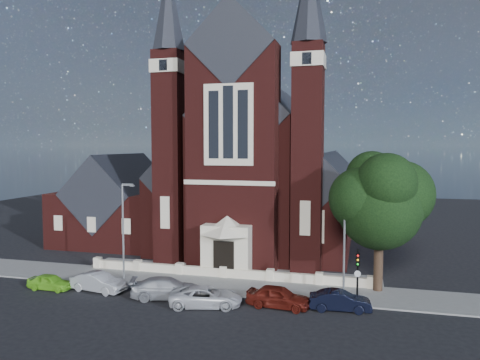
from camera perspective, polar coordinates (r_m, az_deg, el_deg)
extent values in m
plane|color=black|center=(48.39, 0.96, -9.17)|extent=(120.00, 120.00, 0.00)
cube|color=slate|center=(38.62, -2.86, -12.67)|extent=(60.00, 5.00, 0.12)
cube|color=slate|center=(42.30, -1.19, -11.15)|extent=(26.00, 3.00, 0.14)
cube|color=beige|center=(40.45, -1.98, -11.88)|extent=(24.00, 0.40, 0.90)
cube|color=#441412|center=(56.98, 3.37, -0.01)|extent=(10.00, 30.00, 14.00)
cube|color=black|center=(56.89, 3.40, 7.03)|extent=(10.00, 30.20, 10.00)
cube|color=#441412|center=(58.27, -4.10, -2.89)|extent=(5.00, 26.00, 8.00)
cube|color=#441412|center=(55.31, 10.80, -3.34)|extent=(5.00, 26.00, 8.00)
cube|color=black|center=(57.91, -4.12, 1.04)|extent=(5.01, 26.20, 5.01)
cube|color=black|center=(54.93, 10.86, 0.80)|extent=(5.01, 26.20, 5.01)
cube|color=#441412|center=(41.76, -0.83, 2.56)|extent=(8.00, 3.00, 20.00)
cube|color=black|center=(42.65, -0.84, 16.11)|extent=(8.00, 3.20, 8.00)
cube|color=beige|center=(40.29, -1.43, 6.76)|extent=(4.40, 0.15, 7.00)
cube|color=black|center=(40.23, -1.46, 7.05)|extent=(0.90, 0.08, 6.20)
cube|color=beige|center=(40.83, -1.58, -8.53)|extent=(4.20, 2.00, 4.40)
cube|color=black|center=(39.99, -2.01, -9.69)|extent=(1.80, 0.12, 3.20)
cone|color=beige|center=(40.40, -1.59, -5.49)|extent=(4.60, 4.60, 1.60)
cube|color=#441412|center=(44.87, -8.51, 2.63)|extent=(2.60, 2.60, 20.00)
cube|color=beige|center=(45.44, -8.63, 13.41)|extent=(2.80, 2.80, 1.20)
cone|color=black|center=(46.63, -8.71, 20.09)|extent=(3.20, 3.20, 8.00)
cube|color=#441412|center=(41.49, 8.23, 2.50)|extent=(2.60, 2.60, 20.00)
cube|color=beige|center=(42.10, 8.36, 14.14)|extent=(2.80, 2.80, 1.20)
cube|color=#441412|center=(56.40, -14.32, -4.27)|extent=(12.00, 12.00, 6.00)
cube|color=black|center=(56.04, -14.37, -1.24)|extent=(8.49, 12.20, 8.49)
cylinder|color=black|center=(37.75, 16.52, -9.30)|extent=(0.70, 0.70, 5.00)
sphere|color=black|center=(37.03, 16.65, -3.27)|extent=(6.40, 6.40, 6.40)
sphere|color=black|center=(35.65, 17.42, -0.35)|extent=(4.40, 4.40, 4.40)
cylinder|color=gray|center=(40.33, -14.06, -6.21)|extent=(0.16, 0.16, 8.00)
cube|color=gray|center=(39.56, -13.53, -0.56)|extent=(1.00, 0.15, 0.18)
cube|color=gray|center=(39.38, -13.02, -0.69)|extent=(0.35, 0.22, 0.12)
cylinder|color=gray|center=(35.47, 12.59, -7.62)|extent=(0.16, 0.16, 8.00)
cube|color=gray|center=(34.86, 13.52, -1.19)|extent=(1.00, 0.15, 0.18)
cube|color=gray|center=(34.86, 14.17, -1.34)|extent=(0.35, 0.22, 0.12)
cylinder|color=black|center=(34.47, 14.13, -11.42)|extent=(0.14, 0.14, 4.00)
cube|color=black|center=(34.00, 14.17, -9.38)|extent=(0.28, 0.22, 0.90)
sphere|color=red|center=(33.80, 14.18, -8.94)|extent=(0.14, 0.14, 0.14)
sphere|color=#CC8C0C|center=(33.87, 14.17, -9.43)|extent=(0.14, 0.14, 0.14)
sphere|color=#0C9919|center=(33.94, 14.16, -9.92)|extent=(0.14, 0.14, 0.14)
imported|color=#7CD72B|center=(40.08, -22.13, -11.44)|extent=(3.59, 1.49, 1.22)
imported|color=#999CA0|center=(38.37, -16.90, -11.83)|extent=(4.61, 2.19, 1.46)
imported|color=#999BA0|center=(35.64, -8.89, -12.89)|extent=(5.67, 3.64, 1.53)
imported|color=silver|center=(33.65, -4.20, -14.00)|extent=(5.48, 3.49, 1.41)
imported|color=#5D1810|center=(33.47, 4.70, -14.00)|extent=(4.62, 2.23, 1.52)
imported|color=black|center=(33.51, 12.10, -14.20)|extent=(4.27, 1.83, 1.37)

